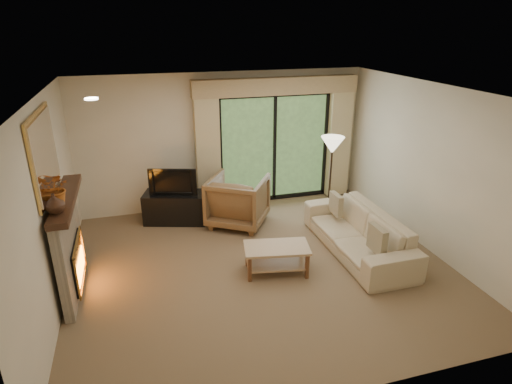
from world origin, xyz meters
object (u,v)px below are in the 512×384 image
object	(u,v)px
armchair	(238,201)
coffee_table	(276,259)
sofa	(358,232)
media_console	(176,207)

from	to	relation	value
armchair	coffee_table	xyz separation A→B (m)	(0.15, -1.73, -0.24)
armchair	coffee_table	size ratio (longest dim) A/B	1.06
sofa	coffee_table	distance (m)	1.46
sofa	coffee_table	size ratio (longest dim) A/B	2.45
media_console	sofa	world-z (taller)	sofa
media_console	sofa	size ratio (longest dim) A/B	0.49
armchair	sofa	xyz separation A→B (m)	(1.58, -1.51, -0.12)
media_console	coffee_table	size ratio (longest dim) A/B	1.19
media_console	armchair	xyz separation A→B (m)	(1.08, -0.41, 0.17)
sofa	armchair	bearing A→B (deg)	-133.82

